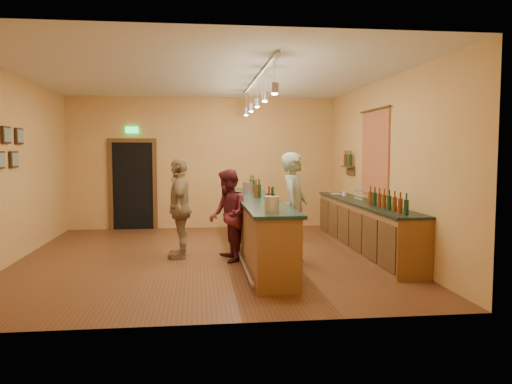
{
  "coord_description": "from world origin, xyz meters",
  "views": [
    {
      "loc": [
        -0.15,
        -8.82,
        1.88
      ],
      "look_at": [
        0.91,
        0.2,
        1.14
      ],
      "focal_mm": 35.0,
      "sensor_mm": 36.0,
      "label": 1
    }
  ],
  "objects": [
    {
      "name": "wall_right",
      "position": [
        3.25,
        0.0,
        1.6
      ],
      "size": [
        0.02,
        7.0,
        3.2
      ],
      "primitive_type": "cube",
      "color": "#D68950",
      "rests_on": "floor"
    },
    {
      "name": "customer_b",
      "position": [
        -0.46,
        0.04,
        0.89
      ],
      "size": [
        0.47,
        1.05,
        1.77
      ],
      "primitive_type": "imported",
      "rotation": [
        0.0,
        0.0,
        -1.61
      ],
      "color": "#997A51",
      "rests_on": "floor"
    },
    {
      "name": "pendant_track",
      "position": [
        0.91,
        -0.0,
        2.98
      ],
      "size": [
        0.11,
        4.6,
        0.5
      ],
      "color": "silver",
      "rests_on": "ceiling"
    },
    {
      "name": "wall_front",
      "position": [
        0.0,
        -3.5,
        1.6
      ],
      "size": [
        6.5,
        0.02,
        3.2
      ],
      "primitive_type": "cube",
      "color": "#D68950",
      "rests_on": "floor"
    },
    {
      "name": "wall_back",
      "position": [
        0.0,
        3.5,
        1.6
      ],
      "size": [
        6.5,
        0.02,
        3.2
      ],
      "primitive_type": "cube",
      "color": "#D68950",
      "rests_on": "floor"
    },
    {
      "name": "bottle_shelf",
      "position": [
        3.17,
        1.9,
        1.67
      ],
      "size": [
        0.17,
        0.55,
        0.54
      ],
      "color": "#4E3517",
      "rests_on": "wall_right"
    },
    {
      "name": "floor",
      "position": [
        0.0,
        0.0,
        0.0
      ],
      "size": [
        7.0,
        7.0,
        0.0
      ],
      "primitive_type": "plane",
      "color": "#553418",
      "rests_on": "ground"
    },
    {
      "name": "ceiling",
      "position": [
        0.0,
        0.0,
        3.2
      ],
      "size": [
        6.5,
        7.0,
        0.02
      ],
      "primitive_type": "cube",
      "color": "silver",
      "rests_on": "wall_back"
    },
    {
      "name": "tasting_bar",
      "position": [
        0.91,
        -0.0,
        0.61
      ],
      "size": [
        0.73,
        5.1,
        1.38
      ],
      "color": "brown",
      "rests_on": "floor"
    },
    {
      "name": "bar_stool",
      "position": [
        1.75,
        1.52,
        0.64
      ],
      "size": [
        0.38,
        0.38,
        0.78
      ],
      "rotation": [
        0.0,
        0.0,
        -0.02
      ],
      "color": "#9C6B46",
      "rests_on": "floor"
    },
    {
      "name": "bartender",
      "position": [
        1.46,
        -0.64,
        0.93
      ],
      "size": [
        0.67,
        0.8,
        1.87
      ],
      "primitive_type": "imported",
      "rotation": [
        0.0,
        0.0,
        1.17
      ],
      "color": "gray",
      "rests_on": "floor"
    },
    {
      "name": "wall_left",
      "position": [
        -3.25,
        0.0,
        1.6
      ],
      "size": [
        0.02,
        7.0,
        3.2
      ],
      "primitive_type": "cube",
      "color": "#D68950",
      "rests_on": "floor"
    },
    {
      "name": "doorway",
      "position": [
        -1.7,
        3.47,
        1.13
      ],
      "size": [
        1.15,
        0.09,
        2.48
      ],
      "color": "black",
      "rests_on": "wall_back"
    },
    {
      "name": "tapestry",
      "position": [
        3.23,
        0.4,
        1.85
      ],
      "size": [
        0.03,
        1.4,
        1.6
      ],
      "primitive_type": "cube",
      "color": "#AA222C",
      "rests_on": "wall_right"
    },
    {
      "name": "customer_a",
      "position": [
        0.36,
        -0.37,
        0.79
      ],
      "size": [
        0.7,
        0.85,
        1.59
      ],
      "primitive_type": "imported",
      "rotation": [
        0.0,
        0.0,
        -1.43
      ],
      "color": "#59191E",
      "rests_on": "floor"
    },
    {
      "name": "back_counter",
      "position": [
        2.97,
        0.18,
        0.49
      ],
      "size": [
        0.6,
        4.55,
        1.27
      ],
      "color": "brown",
      "rests_on": "floor"
    }
  ]
}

